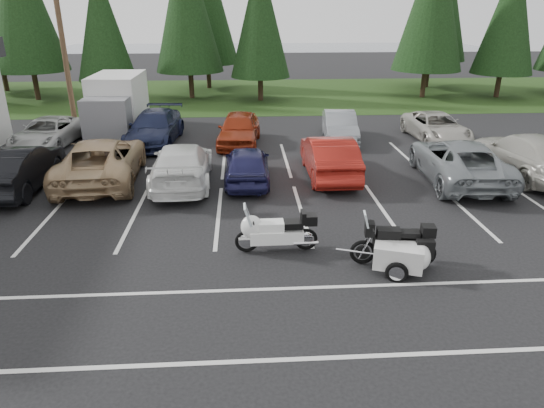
{
  "coord_description": "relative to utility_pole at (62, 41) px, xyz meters",
  "views": [
    {
      "loc": [
        -1.37,
        -13.37,
        6.23
      ],
      "look_at": [
        -0.57,
        -0.5,
        0.96
      ],
      "focal_mm": 32.0,
      "sensor_mm": 36.0,
      "label": 1
    }
  ],
  "objects": [
    {
      "name": "ground",
      "position": [
        10.0,
        -12.0,
        -4.7
      ],
      "size": [
        120.0,
        120.0,
        0.0
      ],
      "primitive_type": "plane",
      "color": "black",
      "rests_on": "ground"
    },
    {
      "name": "grass_strip",
      "position": [
        10.0,
        12.0,
        -4.69
      ],
      "size": [
        80.0,
        16.0,
        0.01
      ],
      "primitive_type": "cube",
      "color": "#1E3310",
      "rests_on": "ground"
    },
    {
      "name": "lake_water",
      "position": [
        14.0,
        43.0,
        -4.7
      ],
      "size": [
        70.0,
        50.0,
        0.02
      ],
      "primitive_type": "cube",
      "color": "slate",
      "rests_on": "ground"
    },
    {
      "name": "utility_pole",
      "position": [
        0.0,
        0.0,
        0.0
      ],
      "size": [
        1.6,
        0.26,
        9.0
      ],
      "color": "#473321",
      "rests_on": "ground"
    },
    {
      "name": "box_truck",
      "position": [
        2.0,
        0.5,
        -3.25
      ],
      "size": [
        2.4,
        5.6,
        2.9
      ],
      "primitive_type": null,
      "color": "silver",
      "rests_on": "ground"
    },
    {
      "name": "stall_markings",
      "position": [
        10.0,
        -10.0,
        -4.69
      ],
      "size": [
        32.0,
        16.0,
        0.01
      ],
      "primitive_type": "cube",
      "color": "silver",
      "rests_on": "ground"
    },
    {
      "name": "conifer_3",
      "position": [
        -0.5,
        9.4,
        0.57
      ],
      "size": [
        3.87,
        3.87,
        9.02
      ],
      "color": "#332316",
      "rests_on": "ground"
    },
    {
      "name": "conifer_4",
      "position": [
        5.0,
        10.9,
        1.83
      ],
      "size": [
        4.8,
        4.8,
        11.17
      ],
      "color": "#332316",
      "rests_on": "ground"
    },
    {
      "name": "conifer_5",
      "position": [
        10.0,
        9.6,
        0.93
      ],
      "size": [
        4.14,
        4.14,
        9.63
      ],
      "color": "#332316",
      "rests_on": "ground"
    },
    {
      "name": "conifer_7",
      "position": [
        27.5,
        9.8,
        1.11
      ],
      "size": [
        4.27,
        4.27,
        9.94
      ],
      "color": "#332316",
      "rests_on": "ground"
    },
    {
      "name": "car_near_1",
      "position": [
        0.5,
        -8.14,
        -3.87
      ],
      "size": [
        1.75,
        5.0,
        1.65
      ],
      "primitive_type": "imported",
      "rotation": [
        0.0,
        0.0,
        3.14
      ],
      "color": "black",
      "rests_on": "ground"
    },
    {
      "name": "car_near_2",
      "position": [
        3.27,
        -7.37,
        -3.87
      ],
      "size": [
        3.16,
        6.16,
        1.66
      ],
      "primitive_type": "imported",
      "rotation": [
        0.0,
        0.0,
        3.21
      ],
      "color": "#A2845E",
      "rests_on": "ground"
    },
    {
      "name": "car_near_3",
      "position": [
        6.34,
        -7.9,
        -3.93
      ],
      "size": [
        2.3,
        5.35,
        1.54
      ],
      "primitive_type": "imported",
      "rotation": [
        0.0,
        0.0,
        3.17
      ],
      "color": "white",
      "rests_on": "ground"
    },
    {
      "name": "car_near_4",
      "position": [
        8.79,
        -7.83,
        -3.99
      ],
      "size": [
        1.74,
        4.16,
        1.41
      ],
      "primitive_type": "imported",
      "rotation": [
        0.0,
        0.0,
        3.12
      ],
      "color": "#1D1C47",
      "rests_on": "ground"
    },
    {
      "name": "car_near_5",
      "position": [
        11.99,
        -7.35,
        -3.89
      ],
      "size": [
        1.71,
        4.9,
        1.62
      ],
      "primitive_type": "imported",
      "rotation": [
        0.0,
        0.0,
        3.14
      ],
      "color": "maroon",
      "rests_on": "ground"
    },
    {
      "name": "car_near_6",
      "position": [
        16.82,
        -8.18,
        -3.9
      ],
      "size": [
        3.06,
        5.94,
        1.6
      ],
      "primitive_type": "imported",
      "rotation": [
        0.0,
        0.0,
        3.07
      ],
      "color": "gray",
      "rests_on": "ground"
    },
    {
      "name": "car_near_7",
      "position": [
        19.71,
        -7.72,
        -3.86
      ],
      "size": [
        2.84,
        5.96,
        1.68
      ],
      "primitive_type": "imported",
      "rotation": [
        0.0,
        0.0,
        3.23
      ],
      "color": "#AFACA0",
      "rests_on": "ground"
    },
    {
      "name": "car_far_0",
      "position": [
        -0.63,
        -2.15,
        -4.03
      ],
      "size": [
        2.54,
        4.94,
        1.33
      ],
      "primitive_type": "imported",
      "rotation": [
        0.0,
        0.0,
        -0.07
      ],
      "color": "#BBBBB9",
      "rests_on": "ground"
    },
    {
      "name": "car_far_1",
      "position": [
        4.38,
        -1.88,
        -3.92
      ],
      "size": [
        2.56,
        5.48,
        1.55
      ],
      "primitive_type": "imported",
      "rotation": [
        0.0,
        0.0,
        -0.08
      ],
      "color": "#161B37",
      "rests_on": "ground"
    },
    {
      "name": "car_far_2",
      "position": [
        8.48,
        -2.44,
        -3.92
      ],
      "size": [
        2.28,
        4.74,
        1.56
      ],
      "primitive_type": "imported",
      "rotation": [
        0.0,
        0.0,
        -0.1
      ],
      "color": "maroon",
      "rests_on": "ground"
    },
    {
      "name": "car_far_3",
      "position": [
        13.47,
        -1.95,
        -3.99
      ],
      "size": [
        1.9,
        4.44,
        1.42
      ],
      "primitive_type": "imported",
      "rotation": [
        0.0,
        0.0,
        -0.09
      ],
      "color": "gray",
      "rests_on": "ground"
    },
    {
      "name": "car_far_4",
      "position": [
        18.29,
        -2.15,
        -4.03
      ],
      "size": [
        2.39,
        4.9,
        1.34
      ],
      "primitive_type": "imported",
      "rotation": [
        0.0,
        0.0,
        0.04
      ],
      "color": "#B0ABA1",
      "rests_on": "ground"
    },
    {
      "name": "touring_motorcycle",
      "position": [
        9.49,
        -13.55,
        -4.0
      ],
      "size": [
        2.52,
        0.82,
        1.39
      ],
      "primitive_type": null,
      "rotation": [
        0.0,
        0.0,
        0.02
      ],
      "color": "white",
      "rests_on": "ground"
    },
    {
      "name": "cargo_trailer",
      "position": [
        12.45,
        -14.9,
        -4.3
      ],
      "size": [
        1.95,
        1.49,
        0.8
      ],
      "primitive_type": null,
      "rotation": [
        0.0,
        0.0,
        -0.34
      ],
      "color": "silver",
      "rests_on": "ground"
    },
    {
      "name": "adventure_motorcycle",
      "position": [
        12.43,
        -14.51,
        -3.96
      ],
      "size": [
        2.53,
        1.17,
        1.48
      ],
      "primitive_type": null,
      "rotation": [
        0.0,
        0.0,
        -0.13
      ],
      "color": "black",
      "rests_on": "ground"
    }
  ]
}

